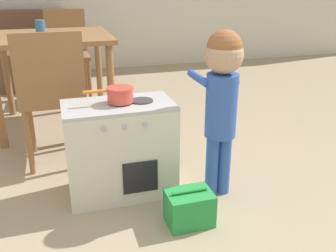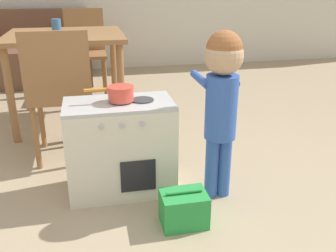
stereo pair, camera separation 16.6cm
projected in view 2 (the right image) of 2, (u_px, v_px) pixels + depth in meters
The scene contains 9 objects.
play_kitchen at pixel (121, 147), 2.14m from camera, with size 0.60×0.35×0.55m.
toy_pot at pixel (120, 93), 2.03m from camera, with size 0.27×0.14×0.08m.
child_figure at pixel (222, 89), 1.95m from camera, with size 0.20×0.37×0.94m.
toy_basket at pixel (184, 209), 1.89m from camera, with size 0.23×0.17×0.19m.
dining_table at pixel (66, 47), 3.07m from camera, with size 0.94×0.89×0.76m.
dining_chair_near at pixel (60, 92), 2.44m from camera, with size 0.41×0.41×0.89m.
dining_chair_far at pixel (86, 50), 3.89m from camera, with size 0.41×0.41×0.89m.
couch at pixel (32, 56), 4.56m from camera, with size 1.41×0.92×0.82m.
cup_on_table at pixel (56, 25), 3.16m from camera, with size 0.08×0.08×0.10m.
Camera 2 is at (-0.27, -1.17, 1.17)m, focal length 40.00 mm.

